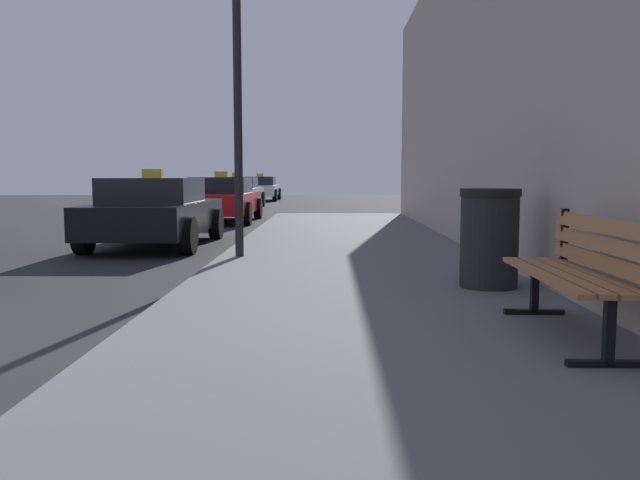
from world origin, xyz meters
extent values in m
cube|color=#5B5B60|center=(4.00, 0.00, 0.07)|extent=(4.00, 32.00, 0.15)
cube|color=#9E6B42|center=(5.11, 0.69, 0.60)|extent=(0.14, 1.73, 0.04)
cube|color=#9E6B42|center=(5.24, 0.69, 0.60)|extent=(0.14, 1.73, 0.04)
cube|color=#9E6B42|center=(5.36, 0.69, 0.60)|extent=(0.14, 1.73, 0.04)
cube|color=#9E6B42|center=(5.49, 0.68, 0.60)|extent=(0.14, 1.73, 0.04)
cube|color=#9E6B42|center=(5.52, 0.68, 0.70)|extent=(0.09, 1.73, 0.11)
cube|color=#9E6B42|center=(5.52, 0.68, 0.83)|extent=(0.09, 1.73, 0.11)
cube|color=#9E6B42|center=(5.52, 0.68, 0.96)|extent=(0.09, 1.73, 0.11)
cube|color=black|center=(5.29, -0.06, 0.38)|extent=(0.06, 0.06, 0.45)
cube|color=black|center=(5.29, -0.06, 0.17)|extent=(0.50, 0.07, 0.04)
cube|color=black|center=(5.31, 1.43, 0.38)|extent=(0.06, 0.06, 0.45)
cube|color=black|center=(5.31, 1.43, 0.17)|extent=(0.50, 0.07, 0.04)
cube|color=black|center=(5.54, 1.43, 0.82)|extent=(0.05, 0.05, 0.44)
cylinder|color=black|center=(5.26, 2.77, 0.62)|extent=(0.60, 0.60, 0.95)
cylinder|color=black|center=(5.26, 2.77, 1.14)|extent=(0.63, 0.63, 0.08)
cylinder|color=black|center=(2.31, 5.29, 2.10)|extent=(0.12, 0.12, 3.89)
cube|color=black|center=(0.39, 8.01, 0.54)|extent=(1.75, 4.18, 0.55)
cube|color=black|center=(0.39, 7.80, 1.04)|extent=(1.54, 1.88, 0.45)
cube|color=yellow|center=(0.39, 7.80, 1.35)|extent=(0.36, 0.14, 0.16)
cylinder|color=black|center=(-0.49, 9.34, 0.32)|extent=(0.22, 0.64, 0.64)
cylinder|color=black|center=(1.26, 9.34, 0.32)|extent=(0.22, 0.64, 0.64)
cylinder|color=black|center=(-0.49, 6.67, 0.32)|extent=(0.22, 0.64, 0.64)
cylinder|color=black|center=(1.26, 6.67, 0.32)|extent=(0.22, 0.64, 0.64)
cube|color=red|center=(0.59, 14.36, 0.54)|extent=(1.70, 4.25, 0.55)
cube|color=black|center=(0.59, 14.14, 1.04)|extent=(1.50, 1.91, 0.45)
cube|color=yellow|center=(0.59, 14.14, 1.35)|extent=(0.36, 0.14, 0.16)
cylinder|color=black|center=(-0.26, 15.71, 0.32)|extent=(0.22, 0.64, 0.64)
cylinder|color=black|center=(1.44, 15.71, 0.32)|extent=(0.22, 0.64, 0.64)
cylinder|color=black|center=(-0.26, 13.00, 0.32)|extent=(0.22, 0.64, 0.64)
cylinder|color=black|center=(1.44, 13.00, 0.32)|extent=(0.22, 0.64, 0.64)
cube|color=#B7B7BF|center=(-0.07, 21.98, 0.54)|extent=(1.71, 4.25, 0.55)
cube|color=black|center=(-0.07, 21.77, 1.04)|extent=(1.50, 1.91, 0.45)
cube|color=yellow|center=(-0.07, 21.77, 1.35)|extent=(0.36, 0.14, 0.16)
cylinder|color=black|center=(-0.93, 23.34, 0.32)|extent=(0.22, 0.64, 0.64)
cylinder|color=black|center=(0.78, 23.34, 0.32)|extent=(0.22, 0.64, 0.64)
cylinder|color=black|center=(-0.93, 20.62, 0.32)|extent=(0.22, 0.64, 0.64)
cylinder|color=black|center=(0.78, 20.62, 0.32)|extent=(0.22, 0.64, 0.64)
cube|color=white|center=(0.01, 30.18, 0.54)|extent=(1.74, 4.17, 0.55)
cube|color=black|center=(0.01, 29.97, 1.04)|extent=(1.53, 1.88, 0.45)
cube|color=yellow|center=(0.01, 29.97, 1.35)|extent=(0.36, 0.14, 0.16)
cylinder|color=black|center=(-0.86, 31.51, 0.32)|extent=(0.22, 0.64, 0.64)
cylinder|color=black|center=(0.88, 31.51, 0.32)|extent=(0.22, 0.64, 0.64)
cylinder|color=black|center=(-0.86, 28.85, 0.32)|extent=(0.22, 0.64, 0.64)
cylinder|color=black|center=(0.88, 28.85, 0.32)|extent=(0.22, 0.64, 0.64)
camera|label=1|loc=(3.58, -3.87, 1.31)|focal=35.94mm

